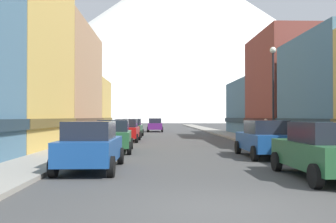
{
  "coord_description": "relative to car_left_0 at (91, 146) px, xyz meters",
  "views": [
    {
      "loc": [
        -1.42,
        -7.74,
        1.93
      ],
      "look_at": [
        -0.39,
        25.28,
        2.44
      ],
      "focal_mm": 39.64,
      "sensor_mm": 36.0,
      "label": 1
    }
  ],
  "objects": [
    {
      "name": "ground_plane",
      "position": [
        3.8,
        -5.81,
        -0.9
      ],
      "size": [
        400.0,
        400.0,
        0.0
      ],
      "primitive_type": "plane",
      "color": "#414141"
    },
    {
      "name": "sidewalk_left",
      "position": [
        -2.45,
        29.19,
        -0.82
      ],
      "size": [
        2.5,
        100.0,
        0.15
      ],
      "primitive_type": "cube",
      "color": "gray",
      "rests_on": "ground"
    },
    {
      "name": "sidewalk_right",
      "position": [
        10.05,
        29.19,
        -0.82
      ],
      "size": [
        2.5,
        100.0,
        0.15
      ],
      "primitive_type": "cube",
      "color": "gray",
      "rests_on": "ground"
    },
    {
      "name": "storefront_left_1",
      "position": [
        -6.76,
        9.08,
        4.72
      ],
      "size": [
        6.42,
        10.0,
        11.61
      ],
      "color": "#D8B259",
      "rests_on": "ground"
    },
    {
      "name": "storefront_left_2",
      "position": [
        -8.66,
        21.09,
        4.08
      ],
      "size": [
        10.22,
        13.77,
        10.3
      ],
      "color": "tan",
      "rests_on": "ground"
    },
    {
      "name": "storefront_left_3",
      "position": [
        -8.62,
        32.28,
        2.23
      ],
      "size": [
        10.15,
        8.16,
        6.5
      ],
      "color": "#D8B259",
      "rests_on": "ground"
    },
    {
      "name": "storefront_right_2",
      "position": [
        15.72,
        18.81,
        3.58
      ],
      "size": [
        9.15,
        9.33,
        9.27
      ],
      "color": "brown",
      "rests_on": "ground"
    },
    {
      "name": "storefront_right_3",
      "position": [
        16.28,
        28.55,
        2.03
      ],
      "size": [
        10.27,
        10.14,
        6.09
      ],
      "color": "slate",
      "rests_on": "ground"
    },
    {
      "name": "car_left_0",
      "position": [
        0.0,
        0.0,
        0.0
      ],
      "size": [
        2.07,
        4.41,
        1.78
      ],
      "color": "#19478C",
      "rests_on": "ground"
    },
    {
      "name": "car_left_1",
      "position": [
        -0.0,
        7.21,
        0.0
      ],
      "size": [
        2.22,
        4.47,
        1.78
      ],
      "color": "#265933",
      "rests_on": "ground"
    },
    {
      "name": "car_left_2",
      "position": [
        0.0,
        16.01,
        0.0
      ],
      "size": [
        2.12,
        4.43,
        1.78
      ],
      "color": "#9E1111",
      "rests_on": "ground"
    },
    {
      "name": "car_left_3",
      "position": [
        -0.0,
        22.92,
        0.0
      ],
      "size": [
        2.13,
        4.43,
        1.78
      ],
      "color": "#265933",
      "rests_on": "ground"
    },
    {
      "name": "car_right_0",
      "position": [
        7.6,
        -2.09,
        0.0
      ],
      "size": [
        2.08,
        4.41,
        1.78
      ],
      "color": "#265933",
      "rests_on": "ground"
    },
    {
      "name": "car_right_1",
      "position": [
        7.6,
        4.17,
        0.0
      ],
      "size": [
        2.07,
        4.41,
        1.78
      ],
      "color": "#19478C",
      "rests_on": "ground"
    },
    {
      "name": "car_driving_0",
      "position": [
        2.2,
        35.57,
        0.0
      ],
      "size": [
        2.06,
        4.4,
        1.78
      ],
      "color": "#591E72",
      "rests_on": "ground"
    },
    {
      "name": "pedestrian_0",
      "position": [
        10.05,
        12.21,
        0.02
      ],
      "size": [
        0.36,
        0.36,
        1.67
      ],
      "color": "#333338",
      "rests_on": "sidewalk_right"
    },
    {
      "name": "streetlamp_right",
      "position": [
        9.15,
        7.69,
        3.09
      ],
      "size": [
        0.36,
        0.36,
        5.86
      ],
      "color": "black",
      "rests_on": "sidewalk_right"
    },
    {
      "name": "mountain_backdrop",
      "position": [
        20.82,
        254.19,
        57.55
      ],
      "size": [
        297.44,
        297.44,
        116.9
      ],
      "primitive_type": "cone",
      "color": "silver",
      "rests_on": "ground"
    }
  ]
}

